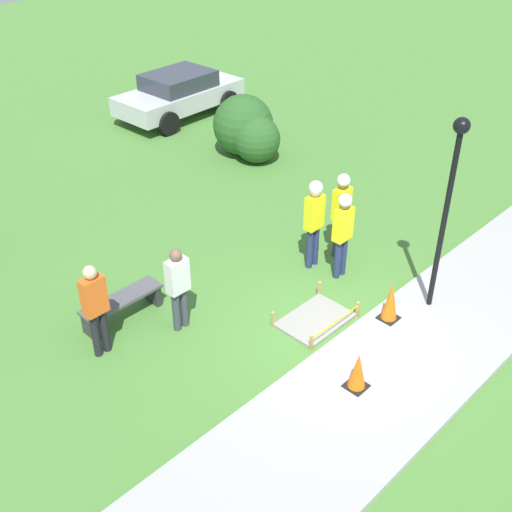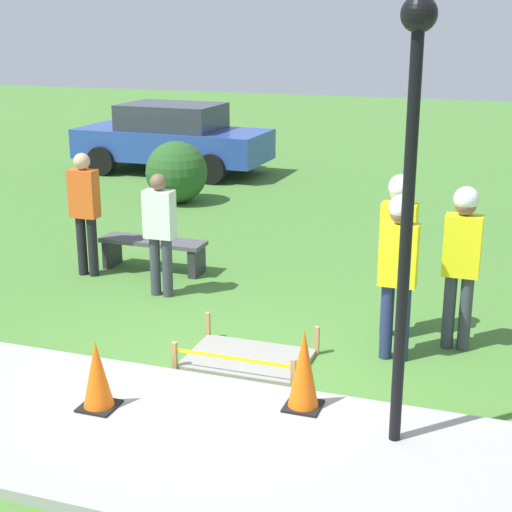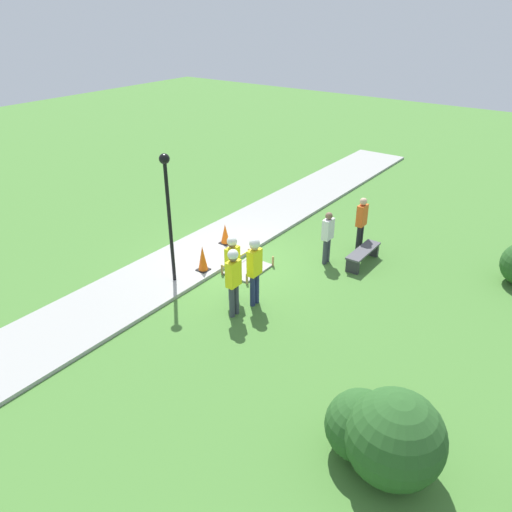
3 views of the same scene
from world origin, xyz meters
TOP-DOWN VIEW (x-y plane):
  - ground_plane at (0.00, 0.00)m, footprint 60.00×60.00m
  - sidewalk at (0.00, -1.21)m, footprint 28.00×2.42m
  - wet_concrete_patch at (0.12, 0.61)m, footprint 1.37×0.97m
  - traffic_cone_near_patch at (-0.79, -0.99)m, footprint 0.34×0.34m
  - traffic_cone_far_patch at (1.03, -0.36)m, footprint 0.34×0.34m
  - park_bench at (-2.30, 3.21)m, footprint 1.59×0.44m
  - worker_supervisor at (1.50, 1.87)m, footprint 0.40×0.28m
  - worker_assistant at (1.61, 1.23)m, footprint 0.40×0.27m
  - worker_trainee at (2.22, 1.75)m, footprint 0.40×0.27m
  - bystander_in_orange_shirt at (-3.10, 2.70)m, footprint 0.40×0.24m
  - bystander_in_gray_shirt at (-1.71, 2.26)m, footprint 0.40×0.22m
  - lamppost_near at (1.94, -0.65)m, footprint 0.28×0.28m
  - shrub_rounded_mid at (4.37, 6.27)m, footprint 1.28×1.28m
  - shrub_rounded_far at (4.48, 6.91)m, footprint 1.68×1.68m

SIDE VIEW (x-z plane):
  - ground_plane at x=0.00m, z-range 0.00..0.00m
  - wet_concrete_patch at x=0.12m, z-range -0.13..0.20m
  - sidewalk at x=0.00m, z-range 0.00..0.10m
  - park_bench at x=-2.30m, z-range 0.09..0.57m
  - traffic_cone_near_patch at x=-0.79m, z-range 0.10..0.77m
  - traffic_cone_far_patch at x=1.03m, z-range 0.10..0.88m
  - shrub_rounded_mid at x=4.37m, z-range 0.00..1.28m
  - shrub_rounded_far at x=4.48m, z-range 0.00..1.68m
  - bystander_in_gray_shirt at x=-1.71m, z-range 0.11..1.78m
  - bystander_in_orange_shirt at x=-3.10m, z-range 0.13..1.92m
  - worker_assistant at x=1.61m, z-range 0.19..2.05m
  - worker_trainee at x=2.22m, z-range 0.20..2.08m
  - worker_supervisor at x=1.50m, z-range 0.22..2.16m
  - lamppost_near at x=1.94m, z-range 0.69..4.37m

